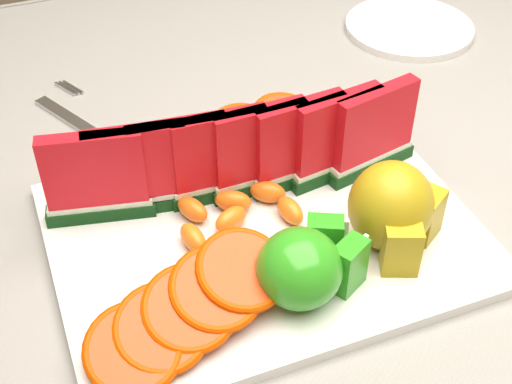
# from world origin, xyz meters

# --- Properties ---
(table) EXTENTS (1.40, 0.90, 0.75)m
(table) POSITION_xyz_m (0.00, 0.00, 0.65)
(table) COLOR #533521
(table) RESTS_ON ground
(tablecloth) EXTENTS (1.53, 1.03, 0.20)m
(tablecloth) POSITION_xyz_m (0.00, 0.00, 0.72)
(tablecloth) COLOR gray
(tablecloth) RESTS_ON table
(platter) EXTENTS (0.40, 0.30, 0.01)m
(platter) POSITION_xyz_m (-0.10, -0.09, 0.76)
(platter) COLOR silver
(platter) RESTS_ON tablecloth
(apple_cluster) EXTENTS (0.11, 0.09, 0.07)m
(apple_cluster) POSITION_xyz_m (-0.09, -0.18, 0.80)
(apple_cluster) COLOR #237F13
(apple_cluster) RESTS_ON platter
(pear_cluster) EXTENTS (0.10, 0.10, 0.09)m
(pear_cluster) POSITION_xyz_m (0.01, -0.14, 0.81)
(pear_cluster) COLOR #AC7917
(pear_cluster) RESTS_ON platter
(side_plate) EXTENTS (0.22, 0.22, 0.01)m
(side_plate) POSITION_xyz_m (0.25, 0.22, 0.76)
(side_plate) COLOR silver
(side_plate) RESTS_ON tablecloth
(fork) EXTENTS (0.09, 0.19, 0.00)m
(fork) POSITION_xyz_m (-0.23, 0.17, 0.76)
(fork) COLOR silver
(fork) RESTS_ON tablecloth
(watermelon_row) EXTENTS (0.39, 0.07, 0.10)m
(watermelon_row) POSITION_xyz_m (-0.10, -0.03, 0.82)
(watermelon_row) COLOR #0E3B0A
(watermelon_row) RESTS_ON platter
(orange_fan_front) EXTENTS (0.20, 0.13, 0.05)m
(orange_fan_front) POSITION_xyz_m (-0.20, -0.18, 0.80)
(orange_fan_front) COLOR orange
(orange_fan_front) RESTS_ON platter
(orange_fan_back) EXTENTS (0.28, 0.10, 0.04)m
(orange_fan_back) POSITION_xyz_m (-0.12, 0.04, 0.79)
(orange_fan_back) COLOR orange
(orange_fan_back) RESTS_ON platter
(tangerine_segments) EXTENTS (0.12, 0.08, 0.02)m
(tangerine_segments) POSITION_xyz_m (-0.12, -0.07, 0.78)
(tangerine_segments) COLOR #F63E11
(tangerine_segments) RESTS_ON platter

